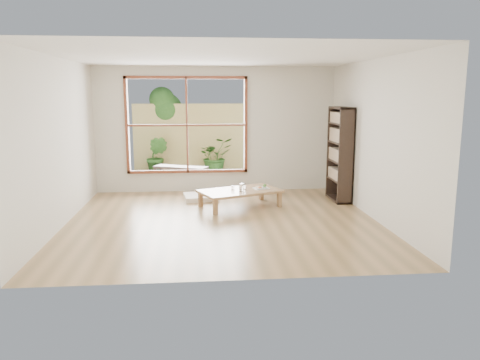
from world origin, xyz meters
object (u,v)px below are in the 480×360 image
object	(u,v)px
low_table	(240,192)
bookshelf	(340,154)
food_tray	(262,188)
garden_bench	(181,169)

from	to	relation	value
low_table	bookshelf	bearing A→B (deg)	-11.17
low_table	food_tray	bearing A→B (deg)	-10.55
bookshelf	food_tray	size ratio (longest dim) A/B	5.77
bookshelf	food_tray	distance (m)	1.68
bookshelf	food_tray	xyz separation A→B (m)	(-1.55, -0.29, -0.57)
low_table	garden_bench	distance (m)	2.57
bookshelf	food_tray	bearing A→B (deg)	-169.29
bookshelf	garden_bench	size ratio (longest dim) A/B	1.42
low_table	garden_bench	world-z (taller)	garden_bench
food_tray	bookshelf	bearing A→B (deg)	-6.06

